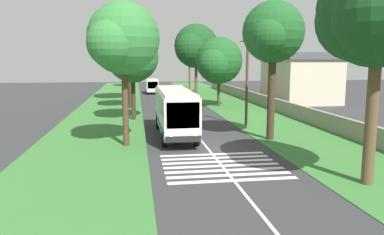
% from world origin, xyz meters
% --- Properties ---
extents(ground, '(160.00, 160.00, 0.00)m').
position_xyz_m(ground, '(0.00, 0.00, 0.00)').
color(ground, '#333335').
extents(grass_verge_left, '(120.00, 8.00, 0.04)m').
position_xyz_m(grass_verge_left, '(15.00, 8.20, 0.02)').
color(grass_verge_left, '#387533').
rests_on(grass_verge_left, ground).
extents(grass_verge_right, '(120.00, 8.00, 0.04)m').
position_xyz_m(grass_verge_right, '(15.00, -8.20, 0.02)').
color(grass_verge_right, '#387533').
rests_on(grass_verge_right, ground).
extents(centre_line, '(110.00, 0.16, 0.01)m').
position_xyz_m(centre_line, '(15.00, 0.00, 0.00)').
color(centre_line, silver).
rests_on(centre_line, ground).
extents(coach_bus, '(11.16, 2.62, 3.73)m').
position_xyz_m(coach_bus, '(4.91, 1.80, 2.15)').
color(coach_bus, silver).
rests_on(coach_bus, ground).
extents(zebra_crossing, '(5.85, 6.80, 0.01)m').
position_xyz_m(zebra_crossing, '(-4.30, 0.00, 0.00)').
color(zebra_crossing, silver).
rests_on(zebra_crossing, ground).
extents(trailing_car_0, '(4.30, 1.78, 1.43)m').
position_xyz_m(trailing_car_0, '(23.81, -1.63, 0.67)').
color(trailing_car_0, gray).
rests_on(trailing_car_0, ground).
extents(trailing_car_1, '(4.30, 1.78, 1.43)m').
position_xyz_m(trailing_car_1, '(32.36, -2.05, 0.67)').
color(trailing_car_1, silver).
rests_on(trailing_car_1, ground).
extents(trailing_minibus_0, '(6.00, 2.14, 2.53)m').
position_xyz_m(trailing_minibus_0, '(43.74, 1.94, 1.55)').
color(trailing_minibus_0, silver).
rests_on(trailing_minibus_0, ground).
extents(roadside_tree_left_0, '(5.57, 4.93, 8.84)m').
position_xyz_m(roadside_tree_left_0, '(61.87, 5.95, 6.29)').
color(roadside_tree_left_0, brown).
rests_on(roadside_tree_left_0, grass_verge_left).
extents(roadside_tree_left_1, '(5.74, 4.98, 9.98)m').
position_xyz_m(roadside_tree_left_1, '(1.63, 5.74, 7.39)').
color(roadside_tree_left_1, '#4C3826').
rests_on(roadside_tree_left_1, grass_verge_left).
extents(roadside_tree_left_2, '(6.13, 5.23, 8.96)m').
position_xyz_m(roadside_tree_left_2, '(13.60, 5.25, 6.24)').
color(roadside_tree_left_2, '#3D2D1E').
rests_on(roadside_tree_left_2, grass_verge_left).
extents(roadside_tree_left_3, '(7.94, 6.76, 11.40)m').
position_xyz_m(roadside_tree_left_3, '(33.81, 6.34, 7.91)').
color(roadside_tree_left_3, '#3D2D1E').
rests_on(roadside_tree_left_3, grass_verge_left).
extents(roadside_tree_left_4, '(5.67, 4.83, 9.87)m').
position_xyz_m(roadside_tree_left_4, '(23.01, 5.70, 7.34)').
color(roadside_tree_left_4, '#3D2D1E').
rests_on(roadside_tree_left_4, grass_verge_left).
extents(roadside_tree_right_0, '(6.29, 5.13, 10.48)m').
position_xyz_m(roadside_tree_right_0, '(52.84, -6.08, 7.79)').
color(roadside_tree_right_0, brown).
rests_on(roadside_tree_right_0, grass_verge_right).
extents(roadside_tree_right_1, '(7.19, 6.06, 8.94)m').
position_xyz_m(roadside_tree_right_1, '(23.19, -5.67, 5.79)').
color(roadside_tree_right_1, '#4C3826').
rests_on(roadside_tree_right_1, grass_verge_right).
extents(roadside_tree_right_2, '(7.25, 5.71, 11.28)m').
position_xyz_m(roadside_tree_right_2, '(-8.47, -6.16, 8.29)').
color(roadside_tree_right_2, brown).
rests_on(roadside_tree_right_2, grass_verge_right).
extents(roadside_tree_right_3, '(5.35, 4.56, 10.35)m').
position_xyz_m(roadside_tree_right_3, '(2.32, -5.18, 7.93)').
color(roadside_tree_right_3, '#3D2D1E').
rests_on(roadside_tree_right_3, grass_verge_right).
extents(roadside_tree_right_4, '(9.14, 7.64, 12.11)m').
position_xyz_m(roadside_tree_right_4, '(39.96, -5.29, 8.16)').
color(roadside_tree_right_4, brown).
rests_on(roadside_tree_right_4, grass_verge_right).
extents(utility_pole, '(0.24, 1.40, 8.25)m').
position_xyz_m(utility_pole, '(8.21, -5.15, 4.31)').
color(utility_pole, '#473828').
rests_on(utility_pole, grass_verge_right).
extents(roadside_wall, '(70.00, 0.40, 1.47)m').
position_xyz_m(roadside_wall, '(20.00, -11.60, 0.78)').
color(roadside_wall, gray).
rests_on(roadside_wall, grass_verge_right).
extents(roadside_building, '(12.31, 8.33, 7.01)m').
position_xyz_m(roadside_building, '(26.96, -18.61, 3.56)').
color(roadside_building, beige).
rests_on(roadside_building, ground).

